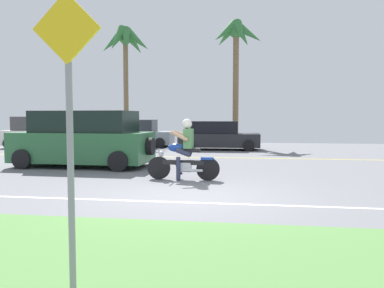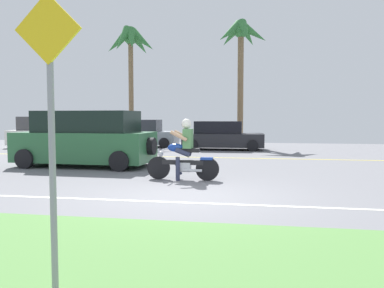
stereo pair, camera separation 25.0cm
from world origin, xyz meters
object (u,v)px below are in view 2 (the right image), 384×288
Objects in this scene: parked_car_0 at (47,133)px; street_sign at (51,119)px; suv_nearby at (86,139)px; palm_tree_1 at (241,43)px; palm_tree_0 at (131,47)px; parked_car_2 at (222,136)px; parked_car_1 at (144,134)px; motorcyclist at (183,154)px.

parked_car_0 is 1.50× the size of street_sign.
palm_tree_1 reaches higher than suv_nearby.
parked_car_2 is at bearing -28.57° from palm_tree_0.
parked_car_0 is at bearing 127.53° from suv_nearby.
street_sign reaches higher than parked_car_1.
motorcyclist is at bearing -66.15° from palm_tree_0.
palm_tree_0 is (-2.01, 10.93, 5.03)m from suv_nearby.
motorcyclist is 0.54× the size of parked_car_1.
motorcyclist is at bearing -68.27° from parked_car_1.
suv_nearby reaches higher than parked_car_1.
suv_nearby is 8.97m from parked_car_1.
motorcyclist is 0.27× the size of palm_tree_1.
parked_car_0 is at bearing -162.19° from palm_tree_1.
palm_tree_0 reaches higher than suv_nearby.
suv_nearby is 1.32× the size of parked_car_1.
parked_car_1 is at bearing -55.35° from palm_tree_0.
parked_car_1 is at bearing 94.13° from suv_nearby.
suv_nearby reaches higher than motorcyclist.
street_sign is at bearing -73.44° from palm_tree_0.
parked_car_1 is 7.66m from palm_tree_1.
motorcyclist is at bearing -45.59° from parked_car_0.
palm_tree_0 reaches higher than motorcyclist.
suv_nearby is (-3.86, 2.36, 0.23)m from motorcyclist.
palm_tree_1 reaches higher than parked_car_2.
suv_nearby is at bearing -116.83° from parked_car_2.
street_sign reaches higher than parked_car_2.
street_sign is at bearing -91.76° from palm_tree_1.
parked_car_0 reaches higher than parked_car_2.
motorcyclist is 10.07m from parked_car_2.
suv_nearby is 0.68× the size of palm_tree_0.
palm_tree_0 is 0.99× the size of palm_tree_1.
suv_nearby is at bearing -85.87° from parked_car_1.
suv_nearby is 10.41m from street_sign.
palm_tree_1 reaches higher than street_sign.
motorcyclist reaches higher than parked_car_1.
parked_car_0 is 9.53m from parked_car_2.
palm_tree_0 is 2.57× the size of street_sign.
motorcyclist is 13.56m from parked_car_0.
palm_tree_1 is (6.71, -0.29, -0.02)m from palm_tree_0.
parked_car_2 is 0.58× the size of palm_tree_0.
street_sign reaches higher than motorcyclist.
palm_tree_1 is (0.84, 13.00, 5.24)m from motorcyclist.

